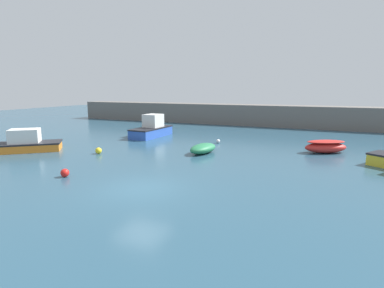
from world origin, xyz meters
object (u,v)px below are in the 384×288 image
rowboat_white_midwater (203,148)px  motorboat_grey_hull (152,129)px  rowboat_with_red_cover (326,146)px  mooring_buoy_white (218,141)px  mooring_buoy_red (65,173)px  cabin_cruiser_white (21,144)px  mooring_buoy_yellow (99,151)px

rowboat_white_midwater → motorboat_grey_hull: (-7.92, 5.53, 0.43)m
rowboat_with_red_cover → mooring_buoy_white: rowboat_with_red_cover is taller
mooring_buoy_red → mooring_buoy_white: bearing=71.5°
cabin_cruiser_white → mooring_buoy_red: size_ratio=12.83×
mooring_buoy_white → mooring_buoy_yellow: (-7.02, -8.04, 0.07)m
cabin_cruiser_white → motorboat_grey_hull: size_ratio=1.14×
mooring_buoy_white → rowboat_white_midwater: bearing=-86.2°
rowboat_with_red_cover → mooring_buoy_yellow: size_ratio=7.37×
rowboat_with_red_cover → mooring_buoy_red: rowboat_with_red_cover is taller
cabin_cruiser_white → rowboat_white_midwater: 14.55m
cabin_cruiser_white → rowboat_white_midwater: (13.59, 5.20, -0.24)m
mooring_buoy_yellow → rowboat_with_red_cover: bearing=24.8°
rowboat_with_red_cover → rowboat_white_midwater: (-8.77, -3.99, -0.12)m
rowboat_white_midwater → mooring_buoy_white: rowboat_white_midwater is taller
mooring_buoy_yellow → mooring_buoy_red: mooring_buoy_yellow is taller
mooring_buoy_white → mooring_buoy_yellow: mooring_buoy_yellow is taller
mooring_buoy_yellow → mooring_buoy_red: bearing=-66.8°
mooring_buoy_white → mooring_buoy_yellow: size_ratio=0.73×
motorboat_grey_hull → rowboat_white_midwater: bearing=57.3°
rowboat_white_midwater → mooring_buoy_yellow: bearing=125.6°
rowboat_white_midwater → mooring_buoy_red: bearing=162.2°
motorboat_grey_hull → mooring_buoy_yellow: 9.01m
cabin_cruiser_white → mooring_buoy_red: cabin_cruiser_white is taller
rowboat_white_midwater → mooring_buoy_white: bearing=14.2°
motorboat_grey_hull → mooring_buoy_white: bearing=85.3°
mooring_buoy_yellow → motorboat_grey_hull: bearing=93.8°
cabin_cruiser_white → motorboat_grey_hull: motorboat_grey_hull is taller
rowboat_white_midwater → rowboat_with_red_cover: bearing=-55.1°
rowboat_with_red_cover → mooring_buoy_yellow: 17.73m
mooring_buoy_white → cabin_cruiser_white: bearing=-143.6°
rowboat_with_red_cover → mooring_buoy_white: 9.10m
rowboat_white_midwater → mooring_buoy_red: size_ratio=6.61×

